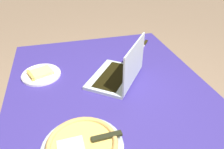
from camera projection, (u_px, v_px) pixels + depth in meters
dining_table at (108, 91)px, 1.24m from camera, size 1.28×1.10×0.70m
laptop at (120, 72)px, 1.22m from camera, size 0.41×0.39×0.25m
pizza_plate at (41, 74)px, 1.28m from camera, size 0.23×0.23×0.04m
pizza_tray at (83, 144)px, 0.84m from camera, size 0.33×0.33×0.04m
table_knife at (144, 45)px, 1.65m from camera, size 0.18×0.14×0.01m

